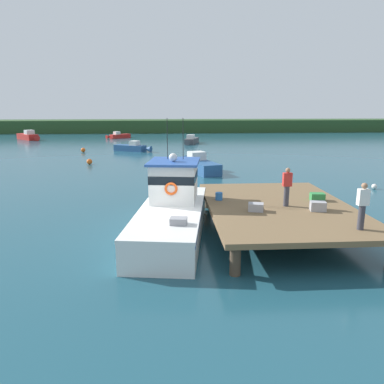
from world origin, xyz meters
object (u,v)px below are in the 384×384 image
(mooring_buoy_channel_marker, at_px, (374,187))
(mooring_buoy_spare_mooring, at_px, (83,150))
(deckhand_further_back, at_px, (287,186))
(moored_boat_mid_harbor, at_px, (191,140))
(deckhand_by_the_boat, at_px, (362,205))
(crate_single_far, at_px, (256,207))
(bait_bucket, at_px, (219,196))
(moored_boat_far_right, at_px, (199,165))
(moored_boat_near_channel, at_px, (119,136))
(crate_stack_mid_dock, at_px, (317,197))
(mooring_buoy_outer, at_px, (89,162))
(moored_boat_outer_mooring, at_px, (132,148))
(main_fishing_boat, at_px, (173,209))
(crate_stack_near_edge, at_px, (318,206))
(moored_boat_off_the_point, at_px, (29,136))

(mooring_buoy_channel_marker, bearing_deg, mooring_buoy_spare_mooring, 137.60)
(deckhand_further_back, relative_size, moored_boat_mid_harbor, 0.32)
(deckhand_by_the_boat, distance_m, mooring_buoy_spare_mooring, 36.29)
(deckhand_further_back, distance_m, moored_boat_mid_harbor, 38.41)
(deckhand_by_the_boat, xyz_separation_m, mooring_buoy_channel_marker, (6.88, 11.25, -1.89))
(crate_single_far, bearing_deg, deckhand_further_back, 24.83)
(bait_bucket, xyz_separation_m, mooring_buoy_spare_mooring, (-12.00, 28.00, -1.12))
(moored_boat_far_right, bearing_deg, moored_boat_near_channel, 108.06)
(deckhand_by_the_boat, distance_m, moored_boat_near_channel, 53.16)
(mooring_buoy_spare_mooring, bearing_deg, bait_bucket, -66.79)
(crate_stack_mid_dock, xyz_separation_m, deckhand_further_back, (-1.69, -0.84, 0.69))
(crate_single_far, relative_size, mooring_buoy_spare_mooring, 1.19)
(bait_bucket, bearing_deg, moored_boat_far_right, 88.87)
(crate_single_far, bearing_deg, mooring_buoy_spare_mooring, 113.88)
(moored_boat_near_channel, xyz_separation_m, mooring_buoy_outer, (0.80, -28.07, -0.12))
(moored_boat_outer_mooring, xyz_separation_m, moored_boat_mid_harbor, (7.53, 8.47, 0.01))
(main_fishing_boat, xyz_separation_m, mooring_buoy_outer, (-7.37, 19.31, -0.75))
(moored_boat_mid_harbor, distance_m, mooring_buoy_spare_mooring, 16.00)
(crate_stack_mid_dock, xyz_separation_m, mooring_buoy_outer, (-13.81, 19.04, -1.11))
(main_fishing_boat, relative_size, moored_boat_near_channel, 2.60)
(crate_stack_near_edge, distance_m, moored_boat_mid_harbor, 39.24)
(main_fishing_boat, bearing_deg, deckhand_further_back, -6.78)
(mooring_buoy_outer, xyz_separation_m, mooring_buoy_spare_mooring, (-2.56, 9.34, -0.00))
(deckhand_further_back, height_order, mooring_buoy_spare_mooring, deckhand_further_back)
(crate_stack_near_edge, distance_m, moored_boat_near_channel, 50.73)
(crate_stack_mid_dock, height_order, mooring_buoy_channel_marker, crate_stack_mid_dock)
(deckhand_further_back, distance_m, moored_boat_outer_mooring, 31.26)
(crate_stack_near_edge, bearing_deg, moored_boat_off_the_point, 120.64)
(mooring_buoy_outer, bearing_deg, bait_bucket, -63.14)
(crate_stack_mid_dock, distance_m, mooring_buoy_spare_mooring, 32.78)
(mooring_buoy_spare_mooring, bearing_deg, mooring_buoy_channel_marker, -42.40)
(moored_boat_off_the_point, distance_m, mooring_buoy_channel_marker, 51.66)
(crate_stack_mid_dock, relative_size, mooring_buoy_outer, 1.18)
(crate_stack_mid_dock, bearing_deg, mooring_buoy_spare_mooring, 119.97)
(moored_boat_near_channel, xyz_separation_m, mooring_buoy_channel_marker, (21.39, -39.87, -0.21))
(crate_single_far, xyz_separation_m, moored_boat_near_channel, (-11.48, 48.62, -0.98))
(crate_stack_mid_dock, height_order, crate_single_far, crate_stack_mid_dock)
(deckhand_further_back, relative_size, mooring_buoy_spare_mooring, 3.24)
(crate_stack_mid_dock, height_order, mooring_buoy_outer, crate_stack_mid_dock)
(main_fishing_boat, bearing_deg, bait_bucket, 17.57)
(deckhand_further_back, xyz_separation_m, moored_boat_outer_mooring, (-9.07, 29.87, -1.64))
(crate_stack_mid_dock, height_order, moored_boat_mid_harbor, crate_stack_mid_dock)
(crate_stack_mid_dock, distance_m, moored_boat_near_channel, 49.33)
(moored_boat_far_right, bearing_deg, moored_boat_mid_harbor, 87.84)
(bait_bucket, bearing_deg, mooring_buoy_channel_marker, 31.59)
(mooring_buoy_outer, distance_m, mooring_buoy_spare_mooring, 9.69)
(moored_boat_far_right, relative_size, moored_boat_near_channel, 1.62)
(deckhand_by_the_boat, bearing_deg, moored_boat_near_channel, 105.85)
(moored_boat_outer_mooring, height_order, moored_boat_near_channel, moored_boat_outer_mooring)
(mooring_buoy_outer, bearing_deg, moored_boat_far_right, -23.43)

